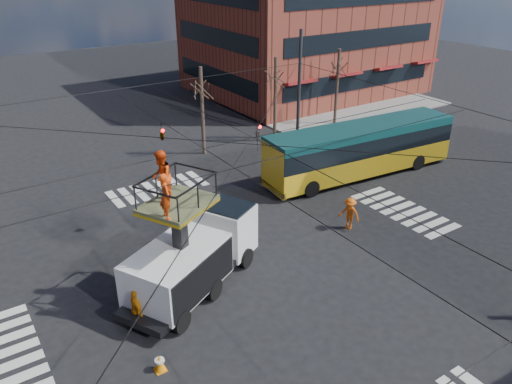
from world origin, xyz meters
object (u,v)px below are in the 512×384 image
(traffic_cone, at_px, (160,363))
(utility_truck, at_px, (193,243))
(flagger, at_px, (349,214))
(city_bus, at_px, (361,149))
(worker_ground, at_px, (137,309))

(traffic_cone, bearing_deg, utility_truck, 48.72)
(utility_truck, distance_m, flagger, 8.76)
(city_bus, xyz_separation_m, traffic_cone, (-17.14, -8.34, -1.39))
(flagger, bearing_deg, utility_truck, -111.19)
(city_bus, bearing_deg, flagger, -133.14)
(utility_truck, xyz_separation_m, worker_ground, (-2.99, -1.18, -1.21))
(utility_truck, xyz_separation_m, flagger, (8.68, -0.04, -1.19))
(utility_truck, bearing_deg, city_bus, -9.18)
(flagger, bearing_deg, worker_ground, -105.33)
(traffic_cone, relative_size, flagger, 0.39)
(utility_truck, height_order, worker_ground, utility_truck)
(city_bus, distance_m, worker_ground, 17.96)
(utility_truck, bearing_deg, worker_ground, 173.77)
(worker_ground, height_order, flagger, flagger)
(city_bus, bearing_deg, traffic_cone, -149.18)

